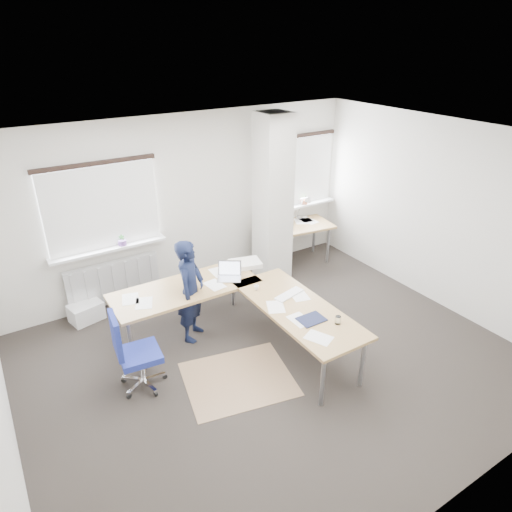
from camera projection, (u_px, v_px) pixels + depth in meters
ground at (273, 360)px, 5.93m from camera, size 6.00×6.00×0.00m
room_shell at (267, 222)px, 5.60m from camera, size 6.04×5.04×2.82m
floor_mat at (238, 379)px, 5.61m from camera, size 1.48×1.33×0.01m
white_crate at (86, 312)px, 6.72m from camera, size 0.51×0.41×0.27m
desk_main at (242, 298)px, 6.01m from camera, size 2.40×2.62×0.96m
desk_side at (293, 228)px, 8.18m from camera, size 1.48×0.89×1.22m
task_chair at (138, 367)px, 5.38m from camera, size 0.57×0.57×1.05m
person at (191, 291)px, 6.10m from camera, size 0.62×0.63×1.46m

